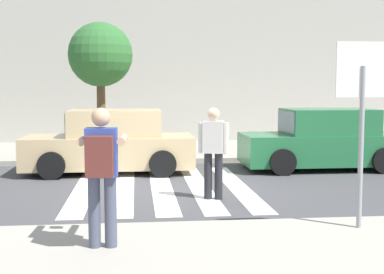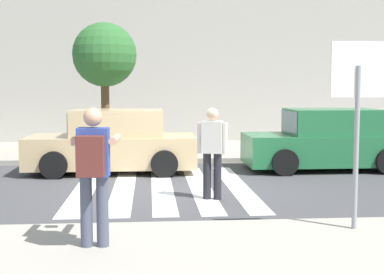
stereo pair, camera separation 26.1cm
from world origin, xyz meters
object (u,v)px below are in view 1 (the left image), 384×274
Objects in this scene: parked_car_green at (324,141)px; street_tree_center at (100,56)px; stop_sign at (362,93)px; photographer_with_backpack at (101,165)px; parked_car_tan at (111,143)px; pedestrian_crossing at (213,148)px.

street_tree_center is (-5.77, 2.15, 2.25)m from parked_car_green.
street_tree_center is at bearing 116.43° from stop_sign.
stop_sign is 1.50× the size of photographer_with_backpack.
stop_sign is 6.44m from parked_car_green.
street_tree_center is (-4.09, 8.23, 0.94)m from stop_sign.
parked_car_green is (5.41, -0.00, 0.00)m from parked_car_tan.
parked_car_green is at bearing 52.06° from photographer_with_backpack.
stop_sign is 0.69× the size of street_tree_center.
pedestrian_crossing is 0.42× the size of parked_car_tan.
pedestrian_crossing is (1.86, 3.31, -0.19)m from photographer_with_backpack.
street_tree_center is at bearing 159.55° from parked_car_green.
pedestrian_crossing is 3.95m from parked_car_tan.
pedestrian_crossing is (-1.68, 2.72, -1.05)m from stop_sign.
street_tree_center reaches higher than stop_sign.
pedestrian_crossing is at bearing -66.34° from street_tree_center.
street_tree_center is at bearing 99.54° from parked_car_tan.
parked_car_tan is (-2.06, 3.37, -0.25)m from pedestrian_crossing.
photographer_with_backpack is 1.00× the size of pedestrian_crossing.
pedestrian_crossing is 0.42× the size of parked_car_green.
photographer_with_backpack is (-3.53, -0.60, -0.86)m from stop_sign.
stop_sign is 3.68m from photographer_with_backpack.
parked_car_tan is at bearing -80.46° from street_tree_center.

